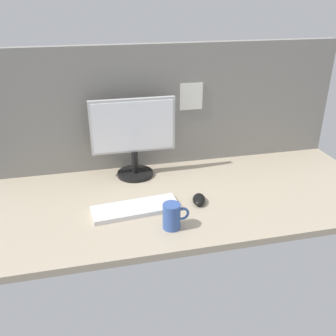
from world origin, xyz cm
name	(u,v)px	position (x,y,z in cm)	size (l,w,h in cm)	color
ground_plane	(188,196)	(0.00, 0.00, -1.50)	(180.00, 80.00, 3.00)	tan
cubicle_wall_back	(170,106)	(0.01, 37.50, 31.14)	(180.00, 5.50, 62.28)	gray
monitor	(133,134)	(-20.99, 25.12, 21.78)	(41.23, 18.00, 39.40)	black
keyboard	(136,209)	(-25.86, -9.14, 1.00)	(37.00, 13.00, 2.00)	silver
mouse	(199,199)	(2.32, -9.00, 1.70)	(5.60, 9.60, 3.40)	black
mug_ceramic_blue	(172,216)	(-13.72, -24.94, 5.35)	(10.62, 6.98, 10.65)	#38569E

